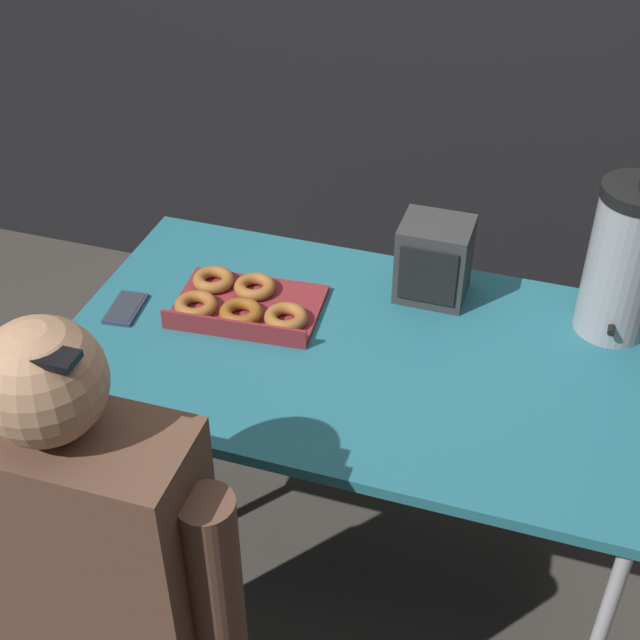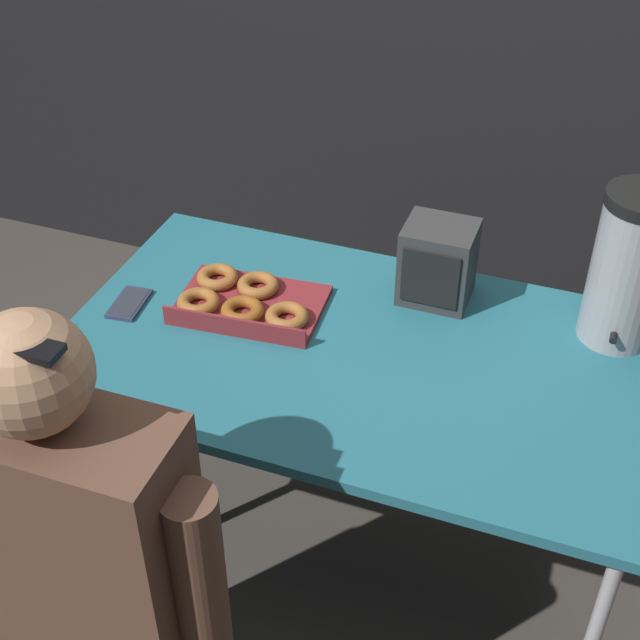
% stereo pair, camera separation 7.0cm
% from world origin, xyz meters
% --- Properties ---
extents(ground_plane, '(12.00, 12.00, 0.00)m').
position_xyz_m(ground_plane, '(0.00, 0.00, 0.00)').
color(ground_plane, '#3D3833').
extents(folding_table, '(1.37, 0.81, 0.73)m').
position_xyz_m(folding_table, '(0.00, 0.00, 0.68)').
color(folding_table, '#236675').
rests_on(folding_table, ground).
extents(donut_box, '(0.37, 0.27, 0.05)m').
position_xyz_m(donut_box, '(-0.30, 0.05, 0.75)').
color(donut_box, maroon).
rests_on(donut_box, folding_table).
extents(coffee_urn, '(0.18, 0.20, 0.40)m').
position_xyz_m(coffee_urn, '(0.56, 0.26, 0.92)').
color(coffee_urn, '#939399').
rests_on(coffee_urn, folding_table).
extents(cell_phone, '(0.09, 0.14, 0.01)m').
position_xyz_m(cell_phone, '(-0.58, -0.03, 0.73)').
color(cell_phone, '#2D334C').
rests_on(cell_phone, folding_table).
extents(space_heater, '(0.17, 0.15, 0.20)m').
position_xyz_m(space_heater, '(0.12, 0.26, 0.83)').
color(space_heater, '#333333').
rests_on(space_heater, folding_table).
extents(person_seated, '(0.61, 0.25, 1.24)m').
position_xyz_m(person_seated, '(-0.31, -0.71, 0.58)').
color(person_seated, '#33332D').
rests_on(person_seated, ground).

